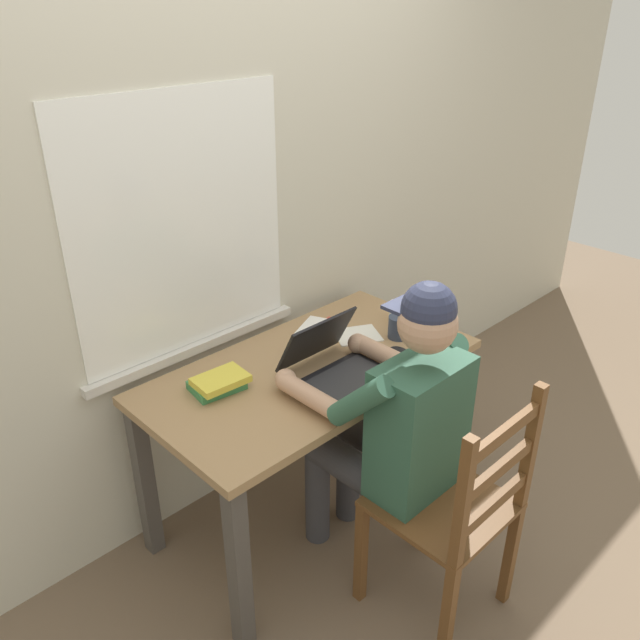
% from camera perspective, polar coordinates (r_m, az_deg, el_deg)
% --- Properties ---
extents(ground_plane, '(8.00, 8.00, 0.00)m').
position_cam_1_polar(ground_plane, '(2.97, -0.73, -16.35)').
color(ground_plane, brown).
extents(back_wall, '(6.00, 0.08, 2.60)m').
position_cam_1_polar(back_wall, '(2.58, -7.54, 10.17)').
color(back_wall, beige).
rests_on(back_wall, ground).
extents(desk, '(1.31, 0.69, 0.74)m').
position_cam_1_polar(desk, '(2.57, -0.81, -6.14)').
color(desk, '#9E7A51').
rests_on(desk, ground).
extents(seated_person, '(0.50, 0.60, 1.26)m').
position_cam_1_polar(seated_person, '(2.31, 6.52, -8.78)').
color(seated_person, '#2D5642').
rests_on(seated_person, ground).
extents(wooden_chair, '(0.42, 0.42, 0.95)m').
position_cam_1_polar(wooden_chair, '(2.33, 11.73, -16.07)').
color(wooden_chair, brown).
rests_on(wooden_chair, ground).
extents(laptop, '(0.33, 0.34, 0.21)m').
position_cam_1_polar(laptop, '(2.44, 1.32, -3.81)').
color(laptop, black).
rests_on(laptop, desk).
extents(computer_mouse, '(0.06, 0.10, 0.03)m').
position_cam_1_polar(computer_mouse, '(2.59, 7.04, -2.85)').
color(computer_mouse, black).
rests_on(computer_mouse, desk).
extents(coffee_mug_white, '(0.11, 0.08, 0.10)m').
position_cam_1_polar(coffee_mug_white, '(2.84, 6.89, 0.70)').
color(coffee_mug_white, white).
rests_on(coffee_mug_white, desk).
extents(coffee_mug_dark, '(0.12, 0.09, 0.10)m').
position_cam_1_polar(coffee_mug_dark, '(2.72, 6.93, -0.60)').
color(coffee_mug_dark, '#2D384C').
rests_on(coffee_mug_dark, desk).
extents(book_stack_main, '(0.20, 0.17, 0.06)m').
position_cam_1_polar(book_stack_main, '(2.39, -8.90, -5.46)').
color(book_stack_main, '#38844C').
rests_on(book_stack_main, desk).
extents(paper_pile_near_laptop, '(0.23, 0.22, 0.01)m').
position_cam_1_polar(paper_pile_near_laptop, '(2.73, 3.29, -1.34)').
color(paper_pile_near_laptop, silver).
rests_on(paper_pile_near_laptop, desk).
extents(paper_pile_back_corner, '(0.25, 0.24, 0.01)m').
position_cam_1_polar(paper_pile_back_corner, '(2.78, 0.08, -0.80)').
color(paper_pile_back_corner, white).
rests_on(paper_pile_back_corner, desk).
extents(landscape_photo_print, '(0.15, 0.12, 0.00)m').
position_cam_1_polar(landscape_photo_print, '(2.82, 0.91, -0.41)').
color(landscape_photo_print, '#C63D33').
rests_on(landscape_photo_print, desk).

